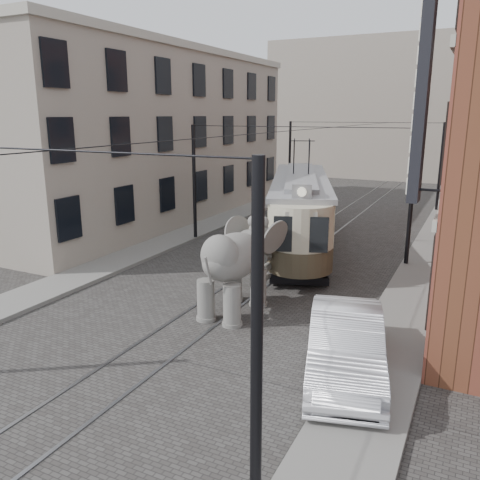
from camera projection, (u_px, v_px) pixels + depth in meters
The scene contains 10 objects.
ground at pixel (240, 291), 18.72m from camera, with size 120.00×120.00×0.00m, color #413F3C.
tram_rails at pixel (240, 290), 18.72m from camera, with size 1.54×80.00×0.02m, color slate, non-canonical shape.
sidewalk_right at pixel (404, 317), 16.13m from camera, with size 2.00×60.00×0.15m, color slate.
sidewalk_left at pixel (106, 266), 21.49m from camera, with size 2.00×60.00×0.15m, color slate.
stucco_building at pixel (153, 139), 30.88m from camera, with size 7.00×24.00×10.00m, color gray.
distant_block at pixel (408, 109), 51.75m from camera, with size 28.00×10.00×14.00m, color gray.
catenary at pixel (284, 194), 22.41m from camera, with size 11.00×30.20×6.00m, color black, non-canonical shape.
tram at pixel (300, 193), 24.78m from camera, with size 2.75×13.33×5.29m, color beige, non-canonical shape.
elephant at pixel (233, 270), 16.31m from camera, with size 2.72×4.93×3.02m, color slate, non-canonical shape.
parked_car at pixel (345, 345), 12.47m from camera, with size 1.80×5.13×1.69m, color silver.
Camera 1 is at (7.81, -15.84, 6.50)m, focal length 36.88 mm.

